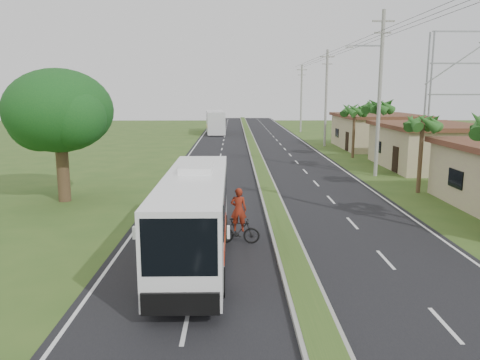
{
  "coord_description": "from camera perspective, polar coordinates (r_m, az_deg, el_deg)",
  "views": [
    {
      "loc": [
        -2.2,
        -16.59,
        6.19
      ],
      "look_at": [
        -1.87,
        6.84,
        1.8
      ],
      "focal_mm": 35.0,
      "sensor_mm": 36.0,
      "label": 1
    }
  ],
  "objects": [
    {
      "name": "palm_verge_d",
      "position": [
        46.08,
        13.8,
        8.26
      ],
      "size": [
        2.4,
        2.4,
        5.25
      ],
      "color": "#473321",
      "rests_on": "ground"
    },
    {
      "name": "median_strip",
      "position": [
        37.16,
        2.61,
        1.17
      ],
      "size": [
        1.2,
        160.0,
        0.18
      ],
      "color": "gray",
      "rests_on": "ground"
    },
    {
      "name": "utility_pole_d",
      "position": [
        75.36,
        7.48,
        9.93
      ],
      "size": [
        1.6,
        0.28,
        10.5
      ],
      "color": "gray",
      "rests_on": "ground"
    },
    {
      "name": "shop_mid",
      "position": [
        42.08,
        21.91,
        3.93
      ],
      "size": [
        7.6,
        10.6,
        3.67
      ],
      "color": "#C0B782",
      "rests_on": "ground"
    },
    {
      "name": "shade_tree",
      "position": [
        28.42,
        -21.4,
        7.55
      ],
      "size": [
        6.3,
        6.0,
        7.54
      ],
      "color": "#473321",
      "rests_on": "ground"
    },
    {
      "name": "shop_far",
      "position": [
        55.2,
        16.36,
        5.75
      ],
      "size": [
        8.6,
        11.6,
        3.82
      ],
      "color": "#C0B782",
      "rests_on": "ground"
    },
    {
      "name": "lane_edge_right",
      "position": [
        38.16,
        12.7,
        1.01
      ],
      "size": [
        0.12,
        160.0,
        0.01
      ],
      "primitive_type": "cube",
      "color": "silver",
      "rests_on": "ground"
    },
    {
      "name": "palm_verge_b",
      "position": [
        30.91,
        21.39,
        6.49
      ],
      "size": [
        2.4,
        2.4,
        5.05
      ],
      "color": "#473321",
      "rests_on": "ground"
    },
    {
      "name": "billboard_lattice",
      "position": [
        52.51,
        27.11,
        10.16
      ],
      "size": [
        10.18,
        1.18,
        12.07
      ],
      "color": "gray",
      "rests_on": "ground"
    },
    {
      "name": "lane_edge_left",
      "position": [
        37.38,
        -7.7,
        0.98
      ],
      "size": [
        0.12,
        160.0,
        0.01
      ],
      "primitive_type": "cube",
      "color": "silver",
      "rests_on": "ground"
    },
    {
      "name": "utility_pole_c",
      "position": [
        55.63,
        10.45,
        9.9
      ],
      "size": [
        1.6,
        0.28,
        11.0
      ],
      "color": "gray",
      "rests_on": "ground"
    },
    {
      "name": "ground",
      "position": [
        17.85,
        6.42,
        -9.75
      ],
      "size": [
        180.0,
        180.0,
        0.0
      ],
      "primitive_type": "plane",
      "color": "#34541E",
      "rests_on": "ground"
    },
    {
      "name": "utility_pole_b",
      "position": [
        36.2,
        16.62,
        10.28
      ],
      "size": [
        3.2,
        0.28,
        12.0
      ],
      "color": "gray",
      "rests_on": "ground"
    },
    {
      "name": "road_asphalt",
      "position": [
        37.18,
        2.61,
        1.03
      ],
      "size": [
        14.0,
        160.0,
        0.02
      ],
      "primitive_type": "cube",
      "color": "black",
      "rests_on": "ground"
    },
    {
      "name": "coach_bus_far",
      "position": [
        72.89,
        -3.06,
        7.24
      ],
      "size": [
        3.42,
        11.86,
        3.41
      ],
      "rotation": [
        0.0,
        0.0,
        0.08
      ],
      "color": "silver",
      "rests_on": "ground"
    },
    {
      "name": "coach_bus_main",
      "position": [
        17.52,
        -5.47,
        -3.62
      ],
      "size": [
        2.32,
        10.68,
        3.45
      ],
      "rotation": [
        0.0,
        0.0,
        0.0
      ],
      "color": "white",
      "rests_on": "ground"
    },
    {
      "name": "palm_verge_c",
      "position": [
        37.27,
        16.56,
        8.53
      ],
      "size": [
        2.4,
        2.4,
        5.85
      ],
      "color": "#473321",
      "rests_on": "ground"
    },
    {
      "name": "motorcyclist",
      "position": [
        19.38,
        -0.18,
        -5.33
      ],
      "size": [
        1.8,
        0.67,
        2.37
      ],
      "rotation": [
        0.0,
        0.0,
        -0.1
      ],
      "color": "black",
      "rests_on": "ground"
    }
  ]
}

